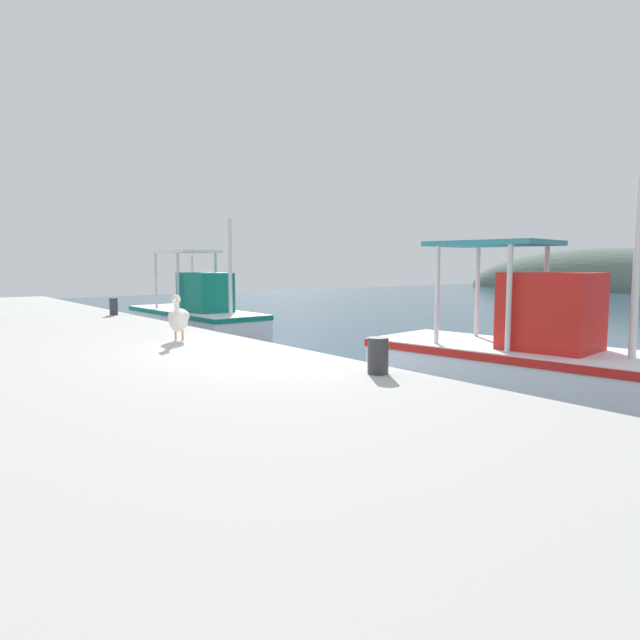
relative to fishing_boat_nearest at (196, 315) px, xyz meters
name	(u,v)px	position (x,y,z in m)	size (l,w,h in m)	color
distant_hill_third	(602,290)	(-6.96, 38.83, -0.63)	(24.62, 8.40, 6.69)	#596B60
fishing_boat_nearest	(196,315)	(0.00, 0.00, 0.00)	(5.74, 1.92, 3.31)	white
fishing_boat_second	(519,357)	(10.28, 0.65, 0.04)	(4.82, 2.50, 3.35)	white
pelican	(178,318)	(6.08, -3.21, 0.57)	(0.92, 0.67, 0.82)	tan
mooring_bollard_nearest	(114,307)	(0.45, -2.53, 0.39)	(0.21, 0.21, 0.45)	#333338
mooring_bollard_second	(378,356)	(10.39, -2.53, 0.39)	(0.25, 0.25, 0.45)	#333338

